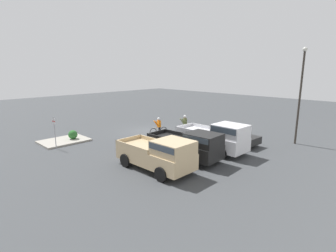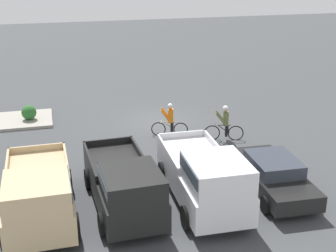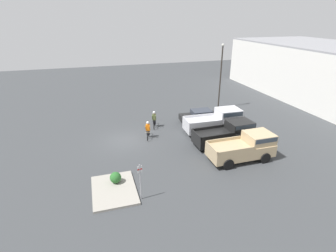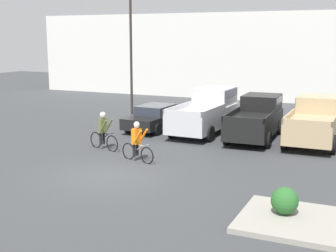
# 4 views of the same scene
# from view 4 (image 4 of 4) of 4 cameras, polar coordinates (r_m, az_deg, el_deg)

# --- Properties ---
(ground_plane) EXTENTS (80.00, 80.00, 0.00)m
(ground_plane) POSITION_cam_4_polar(r_m,az_deg,el_deg) (17.50, -7.18, -5.94)
(ground_plane) COLOR #383A3D
(warehouse_building) EXTENTS (40.48, 14.11, 7.13)m
(warehouse_building) POSITION_cam_4_polar(r_m,az_deg,el_deg) (44.20, 13.05, 8.67)
(warehouse_building) COLOR silver
(warehouse_building) RESTS_ON ground_plane
(sedan_0) EXTENTS (2.13, 4.68, 1.34)m
(sedan_0) POSITION_cam_4_polar(r_m,az_deg,el_deg) (25.72, -1.48, 1.11)
(sedan_0) COLOR black
(sedan_0) RESTS_ON ground_plane
(pickup_truck_0) EXTENTS (2.35, 5.58, 2.27)m
(pickup_truck_0) POSITION_cam_4_polar(r_m,az_deg,el_deg) (24.99, 4.79, 1.91)
(pickup_truck_0) COLOR silver
(pickup_truck_0) RESTS_ON ground_plane
(pickup_truck_1) EXTENTS (2.34, 5.42, 2.05)m
(pickup_truck_1) POSITION_cam_4_polar(r_m,az_deg,el_deg) (23.90, 10.78, 1.10)
(pickup_truck_1) COLOR black
(pickup_truck_1) RESTS_ON ground_plane
(pickup_truck_2) EXTENTS (2.36, 5.24, 2.13)m
(pickup_truck_2) POSITION_cam_4_polar(r_m,az_deg,el_deg) (23.45, 17.50, 0.74)
(pickup_truck_2) COLOR tan
(pickup_truck_2) RESTS_ON ground_plane
(cyclist_0) EXTENTS (1.73, 0.63, 1.67)m
(cyclist_0) POSITION_cam_4_polar(r_m,az_deg,el_deg) (19.08, -3.80, -1.88)
(cyclist_0) COLOR black
(cyclist_0) RESTS_ON ground_plane
(cyclist_1) EXTENTS (1.80, 0.65, 1.75)m
(cyclist_1) POSITION_cam_4_polar(r_m,az_deg,el_deg) (21.25, -7.90, -0.52)
(cyclist_1) COLOR black
(cyclist_1) RESTS_ON ground_plane
(lamppost) EXTENTS (0.36, 0.36, 7.77)m
(lamppost) POSITION_cam_4_polar(r_m,az_deg,el_deg) (30.50, -4.54, 9.80)
(lamppost) COLOR #2D2823
(lamppost) RESTS_ON ground_plane
(curb_island) EXTENTS (3.77, 2.83, 0.15)m
(curb_island) POSITION_cam_4_polar(r_m,az_deg,el_deg) (13.44, 16.89, -11.27)
(curb_island) COLOR gray
(curb_island) RESTS_ON ground_plane
(shrub) EXTENTS (0.77, 0.77, 0.77)m
(shrub) POSITION_cam_4_polar(r_m,az_deg,el_deg) (13.57, 14.04, -8.82)
(shrub) COLOR #286028
(shrub) RESTS_ON curb_island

